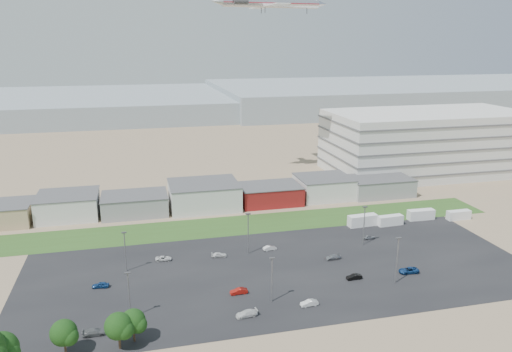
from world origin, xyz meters
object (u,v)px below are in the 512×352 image
object	(u,v)px
parked_car_6	(219,255)
box_trailer_a	(363,220)
parked_car_8	(369,237)
parked_car_11	(270,248)
parked_car_13	(309,303)
parked_car_1	(354,277)
parked_car_5	(101,285)
parked_car_9	(164,258)
parked_car_3	(247,313)
parked_car_10	(94,332)
parked_car_0	(409,270)
airliner	(271,3)
parked_car_12	(333,257)
parked_car_4	(239,291)

from	to	relation	value
parked_car_6	box_trailer_a	bearing A→B (deg)	-70.96
box_trailer_a	parked_car_8	world-z (taller)	box_trailer_a
parked_car_11	parked_car_13	xyz separation A→B (m)	(0.38, -29.18, 0.02)
parked_car_1	parked_car_5	bearing A→B (deg)	-101.45
parked_car_1	parked_car_9	world-z (taller)	parked_car_1
parked_car_5	parked_car_13	size ratio (longest dim) A/B	0.99
parked_car_3	parked_car_13	xyz separation A→B (m)	(13.42, 0.93, -0.03)
box_trailer_a	parked_car_1	size ratio (longest dim) A/B	2.40
parked_car_10	box_trailer_a	bearing A→B (deg)	-61.85
parked_car_0	parked_car_8	size ratio (longest dim) A/B	1.41
parked_car_6	parked_car_13	bearing A→B (deg)	-149.23
airliner	parked_car_9	bearing A→B (deg)	-128.08
parked_car_10	parked_car_13	world-z (taller)	parked_car_10
parked_car_5	parked_car_12	distance (m)	55.44
parked_car_3	parked_car_5	xyz separation A→B (m)	(-28.69, 19.37, -0.01)
parked_car_4	parked_car_3	bearing A→B (deg)	-4.35
parked_car_10	airliner	bearing A→B (deg)	-32.26
parked_car_3	parked_car_9	bearing A→B (deg)	-161.15
parked_car_6	parked_car_3	bearing A→B (deg)	-174.52
parked_car_9	parked_car_11	xyz separation A→B (m)	(27.28, -0.21, 0.03)
parked_car_9	parked_car_3	bearing A→B (deg)	-149.32
parked_car_0	parked_car_4	size ratio (longest dim) A/B	1.24
box_trailer_a	airliner	size ratio (longest dim) A/B	0.19
parked_car_0	parked_car_13	size ratio (longest dim) A/B	1.27
airliner	parked_car_1	bearing A→B (deg)	-97.43
parked_car_3	parked_car_6	size ratio (longest dim) A/B	1.15
parked_car_3	parked_car_10	bearing A→B (deg)	-97.14
parked_car_6	parked_car_10	bearing A→B (deg)	139.91
parked_car_1	parked_car_9	xyz separation A→B (m)	(-41.64, 20.67, -0.05)
parked_car_0	parked_car_6	xyz separation A→B (m)	(-41.69, 19.58, -0.10)
box_trailer_a	parked_car_11	size ratio (longest dim) A/B	2.46
parked_car_4	parked_car_6	bearing A→B (deg)	-179.52
box_trailer_a	parked_car_11	world-z (taller)	box_trailer_a
parked_car_0	parked_car_5	bearing A→B (deg)	-94.11
box_trailer_a	parked_car_1	world-z (taller)	box_trailer_a
parked_car_1	parked_car_5	size ratio (longest dim) A/B	0.99
airliner	box_trailer_a	bearing A→B (deg)	-82.90
parked_car_9	parked_car_10	bearing A→B (deg)	159.53
parked_car_6	parked_car_5	bearing A→B (deg)	113.62
parked_car_0	parked_car_8	bearing A→B (deg)	-176.90
parked_car_0	parked_car_9	bearing A→B (deg)	-106.64
parked_car_11	airliner	bearing A→B (deg)	-21.28
parked_car_9	parked_car_12	size ratio (longest dim) A/B	0.97
airliner	parked_car_5	size ratio (longest dim) A/B	12.31
parked_car_6	parked_car_10	world-z (taller)	parked_car_10
parked_car_4	parked_car_12	world-z (taller)	parked_car_4
box_trailer_a	parked_car_11	xyz separation A→B (m)	(-31.22, -10.62, -1.05)
parked_car_1	parked_car_6	size ratio (longest dim) A/B	0.96
box_trailer_a	parked_car_12	xyz separation A→B (m)	(-17.53, -19.86, -1.05)
parked_car_4	parked_car_12	distance (m)	28.79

